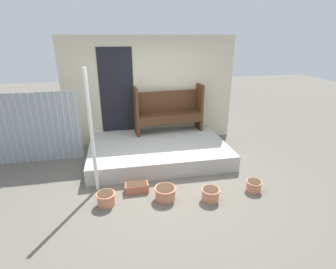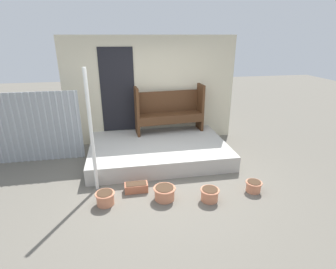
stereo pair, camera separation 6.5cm
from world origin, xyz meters
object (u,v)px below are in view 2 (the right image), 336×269
at_px(flower_pot_left, 105,198).
at_px(flower_pot_right, 210,194).
at_px(support_post, 91,133).
at_px(flower_pot_middle, 165,193).
at_px(planter_box_rect, 136,187).
at_px(flower_pot_far_right, 254,186).
at_px(bench, 169,109).

xyz_separation_m(flower_pot_left, flower_pot_right, (1.71, -0.20, -0.00)).
xyz_separation_m(support_post, flower_pot_middle, (1.14, -0.53, -0.95)).
distance_m(flower_pot_left, flower_pot_middle, 0.97).
distance_m(flower_pot_left, planter_box_rect, 0.60).
distance_m(flower_pot_right, planter_box_rect, 1.29).
height_order(flower_pot_left, flower_pot_far_right, flower_pot_left).
height_order(support_post, flower_pot_right, support_post).
distance_m(support_post, flower_pot_far_right, 2.95).
bearing_deg(flower_pot_far_right, planter_box_rect, 169.68).
bearing_deg(flower_pot_middle, flower_pot_right, -13.05).
xyz_separation_m(support_post, planter_box_rect, (0.69, -0.21, -0.99)).
height_order(flower_pot_middle, planter_box_rect, flower_pot_middle).
bearing_deg(flower_pot_far_right, flower_pot_right, -172.02).
bearing_deg(flower_pot_right, support_post, 159.51).
bearing_deg(flower_pot_middle, planter_box_rect, 144.73).
distance_m(flower_pot_middle, planter_box_rect, 0.56).
bearing_deg(flower_pot_left, support_post, 108.30).
bearing_deg(flower_pot_far_right, flower_pot_left, 178.25).
distance_m(support_post, flower_pot_middle, 1.58).
xyz_separation_m(bench, flower_pot_left, (-1.49, -2.35, -0.78)).
height_order(flower_pot_left, flower_pot_middle, flower_pot_middle).
bearing_deg(flower_pot_right, planter_box_rect, 157.55).
bearing_deg(flower_pot_left, flower_pot_middle, -1.62).
distance_m(flower_pot_right, flower_pot_far_right, 0.86).
relative_size(bench, flower_pot_left, 5.22).
height_order(support_post, flower_pot_middle, support_post).
xyz_separation_m(support_post, flower_pot_right, (1.88, -0.70, -0.95)).
bearing_deg(support_post, flower_pot_left, -71.70).
relative_size(bench, flower_pot_right, 5.21).
bearing_deg(flower_pot_right, bench, 94.83).
xyz_separation_m(flower_pot_right, planter_box_rect, (-1.19, 0.49, -0.04)).
relative_size(support_post, planter_box_rect, 5.27).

